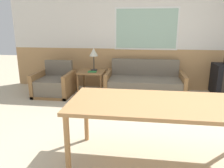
% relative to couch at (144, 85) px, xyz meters
% --- Properties ---
extents(ground_plane, '(16.00, 16.00, 0.00)m').
position_rel_couch_xyz_m(ground_plane, '(0.20, -2.06, -0.24)').
color(ground_plane, beige).
extents(wall_back, '(7.20, 0.09, 2.70)m').
position_rel_couch_xyz_m(wall_back, '(0.19, 0.57, 1.12)').
color(wall_back, tan).
rests_on(wall_back, ground_plane).
extents(couch, '(1.76, 0.83, 0.78)m').
position_rel_couch_xyz_m(couch, '(0.00, 0.00, 0.00)').
color(couch, olive).
rests_on(couch, ground_plane).
extents(armchair, '(0.82, 0.81, 0.75)m').
position_rel_couch_xyz_m(armchair, '(-2.06, -0.26, -0.00)').
color(armchair, olive).
rests_on(armchair, ground_plane).
extents(side_table, '(0.60, 0.60, 0.53)m').
position_rel_couch_xyz_m(side_table, '(-1.23, -0.00, 0.22)').
color(side_table, olive).
rests_on(side_table, ground_plane).
extents(table_lamp, '(0.21, 0.21, 0.52)m').
position_rel_couch_xyz_m(table_lamp, '(-1.20, 0.10, 0.69)').
color(table_lamp, '#262628').
rests_on(table_lamp, side_table).
extents(book_stack, '(0.20, 0.15, 0.02)m').
position_rel_couch_xyz_m(book_stack, '(-1.19, -0.11, 0.30)').
color(book_stack, '#2D7F3D').
rests_on(book_stack, side_table).
extents(dining_table, '(2.07, 0.90, 0.75)m').
position_rel_couch_xyz_m(dining_table, '(0.16, -2.57, 0.45)').
color(dining_table, '#B27F4C').
rests_on(dining_table, ground_plane).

